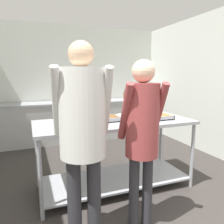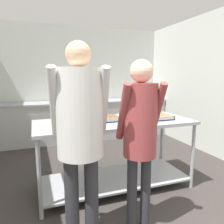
# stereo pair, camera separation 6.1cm
# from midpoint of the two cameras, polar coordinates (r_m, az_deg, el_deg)

# --- Properties ---
(wall_rear) EXTENTS (4.25, 0.06, 2.65)m
(wall_rear) POSITION_cam_midpoint_polar(r_m,az_deg,el_deg) (5.44, -8.41, 7.65)
(wall_rear) COLOR silver
(wall_rear) RESTS_ON ground_plane
(wall_right) EXTENTS (0.06, 4.51, 2.65)m
(wall_right) POSITION_cam_midpoint_polar(r_m,az_deg,el_deg) (4.47, 25.67, 6.44)
(wall_right) COLOR silver
(wall_right) RESTS_ON ground_plane
(back_counter) EXTENTS (4.09, 0.65, 0.90)m
(back_counter) POSITION_cam_midpoint_polar(r_m,az_deg,el_deg) (5.18, -7.36, -2.12)
(back_counter) COLOR #A8A8A8
(back_counter) RESTS_ON ground_plane
(serving_counter) EXTENTS (2.02, 0.84, 0.91)m
(serving_counter) POSITION_cam_midpoint_polar(r_m,az_deg,el_deg) (2.90, 1.29, -8.07)
(serving_counter) COLOR #9EA0A8
(serving_counter) RESTS_ON ground_plane
(sauce_pan) EXTENTS (0.37, 0.23, 0.07)m
(sauce_pan) POSITION_cam_midpoint_polar(r_m,az_deg,el_deg) (2.87, -11.03, -1.55)
(sauce_pan) COLOR #9EA0A8
(sauce_pan) RESTS_ON serving_counter
(serving_tray_roast) EXTENTS (0.42, 0.29, 0.05)m
(serving_tray_roast) POSITION_cam_midpoint_polar(r_m,az_deg,el_deg) (2.82, -1.81, -1.82)
(serving_tray_roast) COLOR #9EA0A8
(serving_tray_roast) RESTS_ON serving_counter
(plate_stack) EXTENTS (0.22, 0.22, 0.04)m
(plate_stack) POSITION_cam_midpoint_polar(r_m,az_deg,el_deg) (3.08, 3.73, -1.01)
(plate_stack) COLOR white
(plate_stack) RESTS_ON serving_counter
(serving_tray_vegetables) EXTENTS (0.40, 0.33, 0.05)m
(serving_tray_vegetables) POSITION_cam_midpoint_polar(r_m,az_deg,el_deg) (3.01, 11.80, -1.29)
(serving_tray_vegetables) COLOR #9EA0A8
(serving_tray_vegetables) RESTS_ON serving_counter
(guest_serving_left) EXTENTS (0.53, 0.40, 1.77)m
(guest_serving_left) POSITION_cam_midpoint_polar(r_m,az_deg,el_deg) (1.86, -7.44, -3.15)
(guest_serving_left) COLOR #2D2D33
(guest_serving_left) RESTS_ON ground_plane
(guest_serving_right) EXTENTS (0.43, 0.35, 1.64)m
(guest_serving_right) POSITION_cam_midpoint_polar(r_m,az_deg,el_deg) (2.05, 8.23, -3.84)
(guest_serving_right) COLOR #2D2D33
(guest_serving_right) RESTS_ON ground_plane
(water_bottle) EXTENTS (0.07, 0.07, 0.27)m
(water_bottle) POSITION_cam_midpoint_polar(r_m,az_deg,el_deg) (5.45, 4.28, 4.58)
(water_bottle) COLOR brown
(water_bottle) RESTS_ON back_counter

